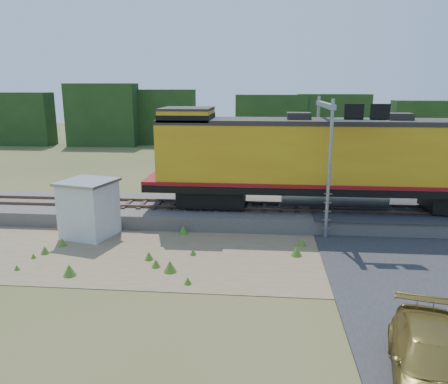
# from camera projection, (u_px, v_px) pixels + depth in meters

# --- Properties ---
(ground) EXTENTS (140.00, 140.00, 0.00)m
(ground) POSITION_uv_depth(u_px,v_px,m) (244.00, 260.00, 19.72)
(ground) COLOR #475123
(ground) RESTS_ON ground
(ballast) EXTENTS (70.00, 5.00, 0.80)m
(ballast) POSITION_uv_depth(u_px,v_px,m) (249.00, 214.00, 25.43)
(ballast) COLOR slate
(ballast) RESTS_ON ground
(rails) EXTENTS (70.00, 1.54, 0.16)m
(rails) POSITION_uv_depth(u_px,v_px,m) (249.00, 206.00, 25.31)
(rails) COLOR brown
(rails) RESTS_ON ballast
(dirt_shoulder) EXTENTS (26.00, 8.00, 0.03)m
(dirt_shoulder) POSITION_uv_depth(u_px,v_px,m) (202.00, 254.00, 20.37)
(dirt_shoulder) COLOR #8C7754
(dirt_shoulder) RESTS_ON ground
(road) EXTENTS (7.00, 66.00, 0.86)m
(road) POSITION_uv_depth(u_px,v_px,m) (399.00, 257.00, 19.79)
(road) COLOR #38383A
(road) RESTS_ON ground
(tree_line_north) EXTENTS (130.00, 3.00, 6.50)m
(tree_line_north) POSITION_uv_depth(u_px,v_px,m) (258.00, 123.00, 55.75)
(tree_line_north) COLOR #1C3613
(tree_line_north) RESTS_ON ground
(weed_clumps) EXTENTS (15.00, 6.20, 0.56)m
(weed_clumps) POSITION_uv_depth(u_px,v_px,m) (168.00, 256.00, 20.12)
(weed_clumps) COLOR #4B7722
(weed_clumps) RESTS_ON ground
(locomotive) EXTENTS (21.35, 3.26, 5.51)m
(locomotive) POSITION_uv_depth(u_px,v_px,m) (330.00, 159.00, 24.25)
(locomotive) COLOR black
(locomotive) RESTS_ON rails
(shed) EXTENTS (3.03, 3.03, 2.97)m
(shed) POSITION_uv_depth(u_px,v_px,m) (89.00, 208.00, 22.50)
(shed) COLOR silver
(shed) RESTS_ON ground
(signal_gantry) EXTENTS (2.79, 6.20, 7.05)m
(signal_gantry) POSITION_uv_depth(u_px,v_px,m) (332.00, 131.00, 23.23)
(signal_gantry) COLOR gray
(signal_gantry) RESTS_ON ground
(car) EXTENTS (3.16, 5.44, 1.48)m
(car) POSITION_uv_depth(u_px,v_px,m) (433.00, 363.00, 11.16)
(car) COLOR olive
(car) RESTS_ON ground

